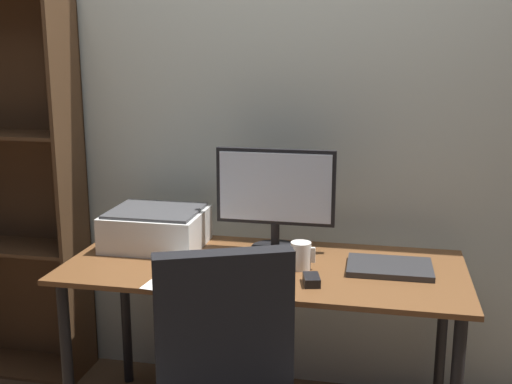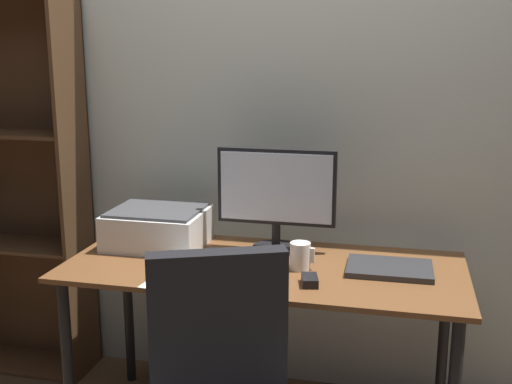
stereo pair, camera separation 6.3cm
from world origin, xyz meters
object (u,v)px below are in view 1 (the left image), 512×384
at_px(mouse, 312,280).
at_px(keyboard, 244,277).
at_px(coffee_mug, 301,255).
at_px(printer, 156,228).
at_px(monitor, 275,193).
at_px(desk, 264,285).
at_px(laptop, 390,267).
at_px(bookshelf, 7,191).

bearing_deg(mouse, keyboard, 167.86).
distance_m(coffee_mug, printer, 0.66).
bearing_deg(keyboard, mouse, 0.78).
bearing_deg(monitor, keyboard, -97.31).
height_order(desk, mouse, mouse).
distance_m(desk, laptop, 0.49).
height_order(monitor, laptop, monitor).
relative_size(monitor, coffee_mug, 4.70).
height_order(monitor, keyboard, monitor).
height_order(mouse, laptop, mouse).
distance_m(keyboard, coffee_mug, 0.25).
distance_m(monitor, bookshelf, 1.35).
relative_size(mouse, printer, 0.24).
bearing_deg(desk, mouse, -39.57).
bearing_deg(laptop, coffee_mug, -171.59).
height_order(keyboard, mouse, mouse).
relative_size(monitor, bookshelf, 0.27).
bearing_deg(coffee_mug, bookshelf, 166.28).
relative_size(mouse, coffee_mug, 0.91).
relative_size(desk, coffee_mug, 14.73).
height_order(monitor, coffee_mug, monitor).
relative_size(coffee_mug, printer, 0.26).
xyz_separation_m(laptop, printer, (-0.98, 0.10, 0.07)).
bearing_deg(monitor, printer, -173.45).
xyz_separation_m(keyboard, bookshelf, (-1.29, 0.52, 0.15)).
height_order(keyboard, bookshelf, bookshelf).
height_order(coffee_mug, printer, printer).
bearing_deg(monitor, laptop, -18.72).
bearing_deg(keyboard, desk, 77.46).
bearing_deg(keyboard, bookshelf, 158.05).
height_order(keyboard, laptop, laptop).
bearing_deg(coffee_mug, laptop, 9.19).
bearing_deg(laptop, desk, -176.42).
xyz_separation_m(keyboard, printer, (-0.46, 0.31, 0.07)).
distance_m(monitor, laptop, 0.55).
height_order(desk, coffee_mug, coffee_mug).
bearing_deg(printer, monitor, 6.55).
bearing_deg(coffee_mug, keyboard, -139.81).
xyz_separation_m(coffee_mug, laptop, (0.33, 0.05, -0.04)).
height_order(monitor, bookshelf, bookshelf).
height_order(desk, bookshelf, bookshelf).
bearing_deg(coffee_mug, printer, 166.33).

